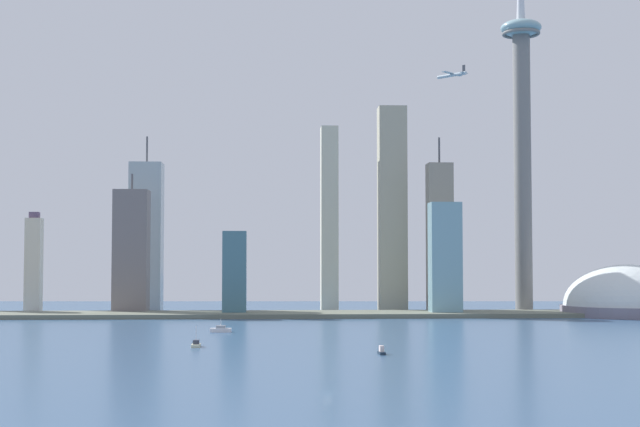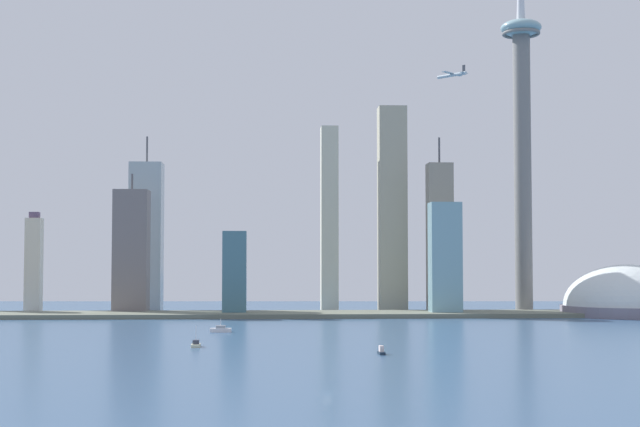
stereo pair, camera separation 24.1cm
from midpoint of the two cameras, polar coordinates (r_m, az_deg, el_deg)
name	(u,v)px [view 2 (the right image)]	position (r m, az deg, el deg)	size (l,w,h in m)	color
ground_plane	(327,393)	(298.37, 0.46, -10.95)	(6000.00, 6000.00, 0.00)	#355579
waterfront_pier	(296,314)	(718.41, -1.48, -6.18)	(815.92, 62.65, 3.36)	#666B5B
observation_tower	(522,120)	(790.16, 12.27, 5.62)	(33.69, 33.69, 333.18)	slate
stadium_dome	(630,306)	(766.02, 18.42, -5.39)	(105.97, 105.97, 63.99)	slate
skyscraper_0	(34,264)	(821.14, -17.10, -2.95)	(12.92, 12.58, 84.04)	beige
skyscraper_1	(146,237)	(800.92, -10.58, -1.42)	(27.16, 24.02, 148.51)	#9BACB4
skyscraper_2	(235,274)	(719.47, -5.24, -3.69)	(18.30, 13.30, 65.52)	#426D7C
skyscraper_3	(329,219)	(800.70, 0.58, -0.31)	(14.60, 20.80, 158.37)	beige
skyscraper_4	(131,252)	(755.15, -11.46, -2.34)	(26.96, 23.39, 112.12)	slate
skyscraper_6	(440,238)	(770.60, 7.35, -1.49)	(20.20, 18.60, 144.59)	gray
skyscraper_7	(392,209)	(790.32, 4.45, 0.28)	(23.49, 20.04, 173.59)	#A8A28A
skyscraper_8	(445,259)	(727.36, 7.67, -2.79)	(23.73, 19.62, 87.88)	#75A3B1
boat_1	(221,329)	(560.66, -6.08, -7.07)	(12.60, 5.00, 8.12)	white
boat_5	(196,344)	(462.94, -7.59, -7.95)	(4.42, 10.79, 10.45)	beige
boat_6	(381,351)	(423.62, 3.79, -8.41)	(2.99, 8.43, 3.91)	#1B2A39
airplane	(452,75)	(724.39, 8.08, 8.40)	(21.20, 21.49, 7.55)	#A7BBC5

